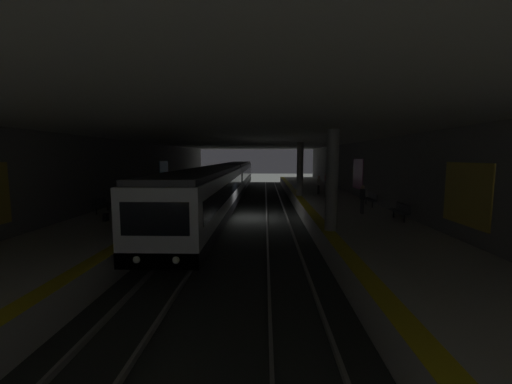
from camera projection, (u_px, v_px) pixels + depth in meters
ground_plane at (246, 218)px, 22.98m from camera, size 120.00×120.00×0.00m
track_left at (277, 217)px, 22.91m from camera, size 60.00×1.53×0.16m
track_right at (216, 217)px, 23.03m from camera, size 60.00×1.53×0.16m
platform_left at (338, 211)px, 22.75m from camera, size 60.00×5.30×1.06m
platform_right at (156, 210)px, 23.10m from camera, size 60.00×5.30×1.06m
wall_left at (380, 179)px, 22.44m from camera, size 60.00×0.56×5.60m
wall_right at (115, 179)px, 22.92m from camera, size 60.00×0.56×5.60m
ceiling_slab at (246, 136)px, 22.34m from camera, size 60.00×19.40×0.40m
pillar_near at (332, 181)px, 14.36m from camera, size 0.56×0.56×4.55m
pillar_far at (300, 169)px, 27.29m from camera, size 0.56×0.56×4.55m
metro_train at (227, 182)px, 29.93m from camera, size 39.58×2.83×3.49m
bench_left_near at (401, 210)px, 16.88m from camera, size 1.70×0.47×0.86m
bench_left_mid at (371, 198)px, 21.69m from camera, size 1.70×0.47×0.86m
bench_right_near at (101, 204)px, 19.16m from camera, size 1.70×0.47×0.86m
bench_right_mid at (183, 180)px, 38.30m from camera, size 1.70×0.47×0.86m
person_waiting_near at (362, 198)px, 18.79m from camera, size 0.60×0.23×1.68m
person_walking_mid at (326, 181)px, 33.15m from camera, size 0.60×0.22×1.61m
person_standing_far at (319, 184)px, 28.55m from camera, size 0.60×0.23×1.66m
suitcase_rolling at (160, 196)px, 24.55m from camera, size 0.37×0.21×0.99m
backpack_on_floor at (106, 217)px, 16.65m from camera, size 0.30×0.20×0.40m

